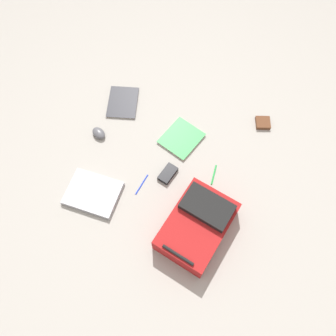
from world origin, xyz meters
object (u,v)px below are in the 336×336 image
Objects in this scene: computer_mouse at (99,133)px; pen_blue at (214,174)px; laptop at (93,193)px; power_brick at (168,174)px; backpack at (198,225)px; book_red at (181,138)px; pen_black at (142,184)px; earbud_pouch at (263,123)px; book_manual at (123,102)px.

computer_mouse is 0.73× the size of pen_blue.
laptop reaches higher than power_brick.
laptop is (0.64, 0.01, -0.06)m from backpack.
book_red reaches higher than pen_black.
book_manual is at bearing 9.38° from earbud_pouch.
earbud_pouch is at bearing -131.29° from pen_black.
book_red is 0.53m from computer_mouse.
pen_black is (-0.34, 0.51, -0.00)m from book_manual.
earbud_pouch is (-0.92, -0.15, 0.01)m from book_manual.
backpack is at bearing 76.70° from earbud_pouch.
laptop is 3.44× the size of earbud_pouch.
backpack is 0.86m from computer_mouse.
book_red is (-0.37, -0.53, -0.01)m from laptop.
book_manual is 0.79m from pen_blue.
pen_blue is (-0.27, 0.17, -0.00)m from book_red.
pen_blue is (-0.63, -0.36, -0.01)m from laptop.
computer_mouse is 0.79× the size of power_brick.
backpack is at bearing -179.48° from laptop.
earbud_pouch is at bearing -103.30° from backpack.
backpack reaches higher than computer_mouse.
backpack is 3.69× the size of pen_blue.
power_brick reaches higher than book_manual.
pen_blue is at bearing -160.59° from power_brick.
pen_black is at bearing 86.96° from computer_mouse.
laptop reaches higher than pen_black.
pen_blue is at bearing -150.38° from laptop.
power_brick is at bearing -144.16° from laptop.
pen_blue is at bearing 157.21° from book_manual.
earbud_pouch is (-0.83, -0.82, -0.00)m from laptop.
book_manual is 0.93m from earbud_pouch.
earbud_pouch is at bearing -129.81° from power_brick.
laptop is at bearing 29.62° from pen_blue.
book_manual is at bearing -42.14° from backpack.
book_manual is at bearing -161.39° from computer_mouse.
laptop is at bearing 32.02° from pen_black.
power_brick is (-0.00, 0.26, 0.01)m from book_red.
book_manual is 0.61m from power_brick.
power_brick is (-0.37, -0.27, -0.00)m from laptop.
backpack is at bearing 90.48° from pen_blue.
pen_black is at bearing 48.71° from earbud_pouch.
book_red is at bearing -89.44° from power_brick.
earbud_pouch is (-0.58, -0.66, 0.01)m from pen_black.
pen_blue is at bearing -89.52° from backpack.
power_brick is at bearing 90.56° from book_red.
book_red is 2.20× the size of pen_blue.
book_manual is (0.73, -0.66, -0.07)m from backpack.
pen_blue is at bearing 147.34° from book_red.
backpack is 1.59× the size of laptop.
pen_blue is (-0.26, -0.09, -0.01)m from power_brick.
computer_mouse is at bearing -70.18° from laptop.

